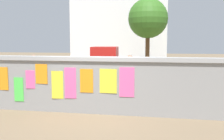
% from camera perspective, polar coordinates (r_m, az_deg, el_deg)
% --- Properties ---
extents(ground, '(60.00, 60.00, 0.00)m').
position_cam_1_polar(ground, '(15.37, 3.34, -1.43)').
color(ground, '#7A664C').
extents(poster_wall, '(8.23, 0.42, 1.66)m').
position_cam_1_polar(poster_wall, '(7.45, -4.04, -3.21)').
color(poster_wall, gray).
rests_on(poster_wall, ground).
extents(auto_rickshaw_truck, '(3.70, 1.75, 1.85)m').
position_cam_1_polar(auto_rickshaw_truck, '(12.29, 3.02, 0.82)').
color(auto_rickshaw_truck, black).
rests_on(auto_rickshaw_truck, ground).
extents(motorcycle, '(1.87, 0.70, 0.87)m').
position_cam_1_polar(motorcycle, '(12.46, -12.33, -1.27)').
color(motorcycle, black).
rests_on(motorcycle, ground).
extents(bicycle_near, '(1.69, 0.49, 0.95)m').
position_cam_1_polar(bicycle_near, '(10.04, 18.08, -3.85)').
color(bicycle_near, black).
rests_on(bicycle_near, ground).
extents(bicycle_far, '(1.67, 0.56, 0.95)m').
position_cam_1_polar(bicycle_far, '(9.40, -8.74, -4.29)').
color(bicycle_far, black).
rests_on(bicycle_far, ground).
extents(person_walking, '(0.44, 0.44, 1.62)m').
position_cam_1_polar(person_walking, '(9.15, 4.03, -0.58)').
color(person_walking, yellow).
rests_on(person_walking, ground).
extents(person_bystander, '(0.47, 0.47, 1.62)m').
position_cam_1_polar(person_bystander, '(9.95, -17.12, -0.29)').
color(person_bystander, purple).
rests_on(person_bystander, ground).
extents(tree_roadside, '(2.82, 2.82, 5.14)m').
position_cam_1_polar(tree_roadside, '(18.47, 8.09, 11.36)').
color(tree_roadside, brown).
rests_on(tree_roadside, ground).
extents(building_background, '(8.90, 6.00, 7.10)m').
position_cam_1_polar(building_background, '(25.18, 2.16, 9.78)').
color(building_background, white).
rests_on(building_background, ground).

